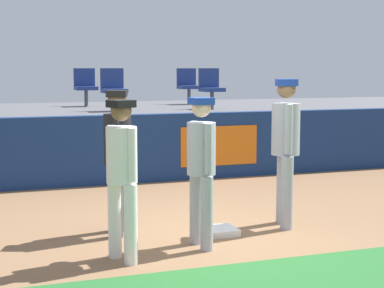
{
  "coord_description": "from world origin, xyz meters",
  "views": [
    {
      "loc": [
        -2.6,
        -6.84,
        2.01
      ],
      "look_at": [
        0.24,
        1.1,
        1.0
      ],
      "focal_mm": 58.88,
      "sensor_mm": 36.0,
      "label": 1
    }
  ],
  "objects_px": {
    "seat_back_center": "(85,85)",
    "first_base": "(220,231)",
    "seat_front_right": "(211,86)",
    "seat_back_right": "(188,84)",
    "player_runner_visitor": "(285,142)",
    "player_fielder_home": "(122,169)",
    "seat_front_center": "(113,87)",
    "player_umpire": "(118,151)",
    "player_coach_visitor": "(201,161)"
  },
  "relations": [
    {
      "from": "player_fielder_home",
      "to": "seat_front_right",
      "type": "height_order",
      "value": "seat_front_right"
    },
    {
      "from": "player_coach_visitor",
      "to": "player_runner_visitor",
      "type": "bearing_deg",
      "value": 108.22
    },
    {
      "from": "seat_front_center",
      "to": "seat_back_center",
      "type": "distance_m",
      "value": 1.81
    },
    {
      "from": "player_umpire",
      "to": "player_fielder_home",
      "type": "bearing_deg",
      "value": 8.48
    },
    {
      "from": "first_base",
      "to": "player_coach_visitor",
      "type": "relative_size",
      "value": 0.24
    },
    {
      "from": "player_runner_visitor",
      "to": "seat_back_center",
      "type": "relative_size",
      "value": 2.24
    },
    {
      "from": "player_coach_visitor",
      "to": "seat_back_right",
      "type": "bearing_deg",
      "value": 158.06
    },
    {
      "from": "player_coach_visitor",
      "to": "first_base",
      "type": "bearing_deg",
      "value": 133.29
    },
    {
      "from": "player_umpire",
      "to": "seat_back_right",
      "type": "bearing_deg",
      "value": 173.28
    },
    {
      "from": "player_coach_visitor",
      "to": "player_umpire",
      "type": "height_order",
      "value": "player_umpire"
    },
    {
      "from": "first_base",
      "to": "seat_back_right",
      "type": "height_order",
      "value": "seat_back_right"
    },
    {
      "from": "player_umpire",
      "to": "seat_front_right",
      "type": "bearing_deg",
      "value": 166.51
    },
    {
      "from": "player_fielder_home",
      "to": "player_coach_visitor",
      "type": "distance_m",
      "value": 0.98
    },
    {
      "from": "seat_back_right",
      "to": "seat_front_center",
      "type": "relative_size",
      "value": 1.0
    },
    {
      "from": "player_runner_visitor",
      "to": "first_base",
      "type": "bearing_deg",
      "value": -64.49
    },
    {
      "from": "player_umpire",
      "to": "seat_back_center",
      "type": "bearing_deg",
      "value": -167.63
    },
    {
      "from": "player_fielder_home",
      "to": "player_runner_visitor",
      "type": "xyz_separation_m",
      "value": [
        2.3,
        0.74,
        0.11
      ]
    },
    {
      "from": "first_base",
      "to": "seat_back_center",
      "type": "xyz_separation_m",
      "value": [
        -0.35,
        7.04,
        1.61
      ]
    },
    {
      "from": "seat_back_center",
      "to": "first_base",
      "type": "bearing_deg",
      "value": -87.12
    },
    {
      "from": "player_fielder_home",
      "to": "seat_front_center",
      "type": "distance_m",
      "value": 6.03
    },
    {
      "from": "player_umpire",
      "to": "seat_back_right",
      "type": "distance_m",
      "value": 7.36
    },
    {
      "from": "player_coach_visitor",
      "to": "seat_front_center",
      "type": "xyz_separation_m",
      "value": [
        0.28,
        5.67,
        0.67
      ]
    },
    {
      "from": "seat_back_right",
      "to": "player_runner_visitor",
      "type": "bearing_deg",
      "value": -99.18
    },
    {
      "from": "player_fielder_home",
      "to": "seat_back_right",
      "type": "relative_size",
      "value": 2.02
    },
    {
      "from": "player_fielder_home",
      "to": "seat_front_center",
      "type": "height_order",
      "value": "seat_front_center"
    },
    {
      "from": "player_fielder_home",
      "to": "player_runner_visitor",
      "type": "relative_size",
      "value": 0.9
    },
    {
      "from": "player_runner_visitor",
      "to": "seat_back_right",
      "type": "xyz_separation_m",
      "value": [
        1.12,
        6.93,
        0.56
      ]
    },
    {
      "from": "seat_back_right",
      "to": "seat_back_center",
      "type": "distance_m",
      "value": 2.42
    },
    {
      "from": "first_base",
      "to": "player_fielder_home",
      "type": "xyz_separation_m",
      "value": [
        -1.36,
        -0.63,
        0.94
      ]
    },
    {
      "from": "player_umpire",
      "to": "seat_front_center",
      "type": "xyz_separation_m",
      "value": [
        1.03,
        4.79,
        0.64
      ]
    },
    {
      "from": "seat_front_right",
      "to": "seat_back_center",
      "type": "height_order",
      "value": "same"
    },
    {
      "from": "player_umpire",
      "to": "seat_front_right",
      "type": "xyz_separation_m",
      "value": [
        3.08,
        4.79,
        0.63
      ]
    },
    {
      "from": "player_fielder_home",
      "to": "player_umpire",
      "type": "xyz_separation_m",
      "value": [
        0.21,
        1.08,
        0.04
      ]
    },
    {
      "from": "player_runner_visitor",
      "to": "seat_front_center",
      "type": "height_order",
      "value": "seat_front_center"
    },
    {
      "from": "seat_back_center",
      "to": "player_fielder_home",
      "type": "bearing_deg",
      "value": -97.47
    },
    {
      "from": "player_fielder_home",
      "to": "seat_front_right",
      "type": "bearing_deg",
      "value": 130.58
    },
    {
      "from": "seat_back_center",
      "to": "player_umpire",
      "type": "bearing_deg",
      "value": -96.92
    },
    {
      "from": "player_fielder_home",
      "to": "seat_back_right",
      "type": "height_order",
      "value": "seat_back_right"
    },
    {
      "from": "seat_front_right",
      "to": "seat_front_center",
      "type": "bearing_deg",
      "value": 179.99
    },
    {
      "from": "player_umpire",
      "to": "first_base",
      "type": "bearing_deg",
      "value": 88.08
    },
    {
      "from": "first_base",
      "to": "seat_back_right",
      "type": "distance_m",
      "value": 7.51
    },
    {
      "from": "player_coach_visitor",
      "to": "seat_back_center",
      "type": "height_order",
      "value": "seat_back_center"
    },
    {
      "from": "player_fielder_home",
      "to": "player_coach_visitor",
      "type": "xyz_separation_m",
      "value": [
        0.96,
        0.2,
        0.0
      ]
    },
    {
      "from": "player_coach_visitor",
      "to": "player_umpire",
      "type": "bearing_deg",
      "value": -143.18
    },
    {
      "from": "player_runner_visitor",
      "to": "player_umpire",
      "type": "bearing_deg",
      "value": -80.27
    },
    {
      "from": "player_fielder_home",
      "to": "player_coach_visitor",
      "type": "height_order",
      "value": "same"
    },
    {
      "from": "seat_front_right",
      "to": "seat_back_right",
      "type": "bearing_deg",
      "value": 85.85
    },
    {
      "from": "first_base",
      "to": "player_fielder_home",
      "type": "distance_m",
      "value": 1.77
    },
    {
      "from": "seat_front_center",
      "to": "seat_back_right",
      "type": "bearing_deg",
      "value": 39.47
    },
    {
      "from": "player_runner_visitor",
      "to": "seat_front_center",
      "type": "bearing_deg",
      "value": -149.34
    }
  ]
}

